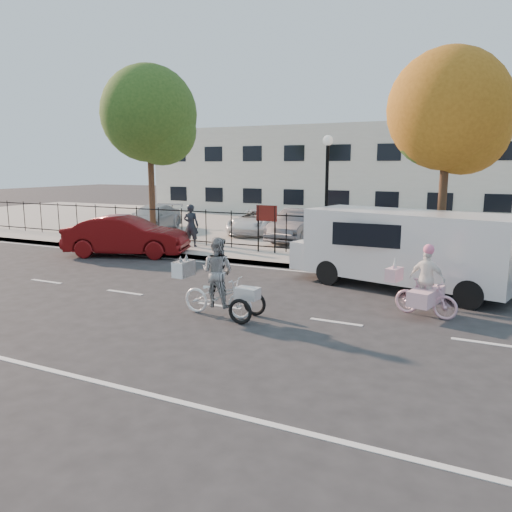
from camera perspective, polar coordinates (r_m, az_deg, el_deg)
The scene contains 20 objects.
ground at distance 12.49m, azimuth -4.20°, elevation -5.71°, with size 120.00×120.00×0.00m, color #333334.
road_markings at distance 12.49m, azimuth -4.20°, elevation -5.69°, with size 60.00×9.52×0.01m, color silver, non-canonical shape.
curb at distance 16.90m, azimuth 4.41°, elevation -1.20°, with size 60.00×0.10×0.15m, color #A8A399.
sidewalk at distance 17.86m, azimuth 5.65°, elevation -0.59°, with size 60.00×2.20×0.15m, color #A8A399.
parking_lot at distance 26.29m, azimuth 12.43°, elevation 2.73°, with size 60.00×15.60×0.15m, color #A8A399.
iron_fence at distance 18.75m, azimuth 6.87°, elevation 2.46°, with size 58.00×0.06×1.50m, color black, non-canonical shape.
building at distance 35.88m, azimuth 16.45°, elevation 9.22°, with size 34.00×10.00×6.00m, color silver.
lamppost at distance 18.04m, azimuth 8.12°, elevation 9.18°, with size 0.36×0.36×4.33m.
street_sign at distance 19.01m, azimuth 1.22°, elevation 4.21°, with size 0.85×0.06×1.80m.
zebra_trike at distance 11.54m, azimuth -4.38°, elevation -3.40°, with size 2.14×0.80×1.84m.
unicorn_bike at distance 12.12m, azimuth 18.75°, elevation -3.68°, with size 1.72×1.23×1.69m.
white_van at distance 14.52m, azimuth 16.56°, elevation 1.03°, with size 6.52×3.32×2.18m.
red_sedan at distance 19.78m, azimuth -14.59°, elevation 2.22°, with size 1.62×4.65×1.53m, color #5A0A0B.
pedestrian at distance 20.57m, azimuth -7.43°, elevation 3.49°, with size 0.64×0.42×1.74m, color black.
lot_car_a at distance 26.05m, azimuth -11.78°, elevation 4.27°, with size 1.79×4.40×1.28m, color #B8BCC0.
lot_car_b at distance 24.38m, azimuth -0.02°, elevation 3.96°, with size 1.95×4.23×1.18m, color white.
lot_car_c at distance 22.13m, azimuth 4.77°, elevation 3.54°, with size 1.46×4.19×1.38m, color #4F5157.
lot_car_d at distance 22.01m, azimuth 19.32°, elevation 2.94°, with size 1.61×4.00×1.36m, color #ADAEB5.
tree_west at distance 23.51m, azimuth -11.76°, elevation 15.13°, with size 4.28×4.28×7.85m.
tree_mid at distance 17.86m, azimuth 21.57°, elevation 14.69°, with size 3.91×3.91×7.17m.
Camera 1 is at (6.06, -10.36, 3.45)m, focal length 35.00 mm.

